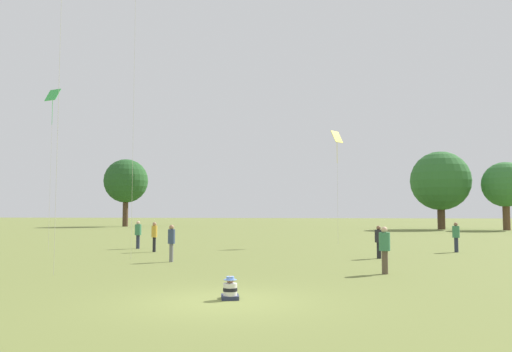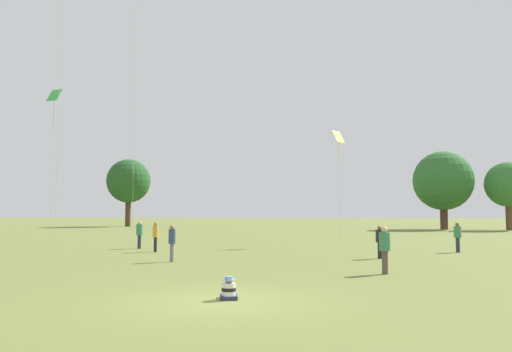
{
  "view_description": "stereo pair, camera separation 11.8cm",
  "coord_description": "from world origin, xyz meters",
  "px_view_note": "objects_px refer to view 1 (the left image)",
  "views": [
    {
      "loc": [
        2.45,
        -12.11,
        2.2
      ],
      "look_at": [
        0.05,
        6.09,
        3.5
      ],
      "focal_mm": 35.0,
      "sensor_mm": 36.0,
      "label": 1
    },
    {
      "loc": [
        2.57,
        -12.09,
        2.2
      ],
      "look_at": [
        0.05,
        6.09,
        3.5
      ],
      "focal_mm": 35.0,
      "sensor_mm": 36.0,
      "label": 2
    }
  ],
  "objects_px": {
    "kite_0": "(337,140)",
    "kite_3": "(53,101)",
    "person_standing_6": "(385,246)",
    "person_standing_4": "(138,232)",
    "person_standing_0": "(456,235)",
    "person_standing_2": "(171,240)",
    "distant_tree_1": "(440,181)",
    "distant_tree_2": "(505,185)",
    "distant_tree_0": "(126,181)",
    "person_standing_7": "(154,234)",
    "person_standing_3": "(379,239)",
    "seated_toddler": "(230,290)"
  },
  "relations": [
    {
      "from": "kite_0",
      "to": "kite_3",
      "type": "distance_m",
      "value": 17.72
    },
    {
      "from": "person_standing_6",
      "to": "person_standing_4",
      "type": "bearing_deg",
      "value": 169.43
    },
    {
      "from": "person_standing_0",
      "to": "person_standing_2",
      "type": "relative_size",
      "value": 1.0
    },
    {
      "from": "distant_tree_1",
      "to": "distant_tree_2",
      "type": "relative_size",
      "value": 1.2
    },
    {
      "from": "distant_tree_0",
      "to": "distant_tree_2",
      "type": "xyz_separation_m",
      "value": [
        49.47,
        -7.83,
        -1.28
      ]
    },
    {
      "from": "person_standing_7",
      "to": "kite_0",
      "type": "xyz_separation_m",
      "value": [
        10.06,
        7.1,
        5.96
      ]
    },
    {
      "from": "kite_0",
      "to": "person_standing_6",
      "type": "bearing_deg",
      "value": -95.82
    },
    {
      "from": "person_standing_6",
      "to": "distant_tree_1",
      "type": "bearing_deg",
      "value": 102.73
    },
    {
      "from": "person_standing_3",
      "to": "distant_tree_0",
      "type": "relative_size",
      "value": 0.16
    },
    {
      "from": "kite_0",
      "to": "distant_tree_1",
      "type": "distance_m",
      "value": 32.72
    },
    {
      "from": "person_standing_4",
      "to": "person_standing_3",
      "type": "bearing_deg",
      "value": -10.8
    },
    {
      "from": "person_standing_3",
      "to": "person_standing_2",
      "type": "bearing_deg",
      "value": -87.47
    },
    {
      "from": "seated_toddler",
      "to": "distant_tree_2",
      "type": "bearing_deg",
      "value": 51.57
    },
    {
      "from": "person_standing_3",
      "to": "person_standing_6",
      "type": "distance_m",
      "value": 5.87
    },
    {
      "from": "distant_tree_0",
      "to": "kite_0",
      "type": "bearing_deg",
      "value": -50.81
    },
    {
      "from": "person_standing_6",
      "to": "distant_tree_1",
      "type": "height_order",
      "value": "distant_tree_1"
    },
    {
      "from": "distant_tree_2",
      "to": "person_standing_3",
      "type": "bearing_deg",
      "value": -116.5
    },
    {
      "from": "kite_0",
      "to": "distant_tree_1",
      "type": "xyz_separation_m",
      "value": [
        13.35,
        29.85,
        -1.04
      ]
    },
    {
      "from": "person_standing_3",
      "to": "person_standing_7",
      "type": "relative_size",
      "value": 0.95
    },
    {
      "from": "person_standing_7",
      "to": "seated_toddler",
      "type": "bearing_deg",
      "value": 132.74
    },
    {
      "from": "person_standing_3",
      "to": "person_standing_7",
      "type": "bearing_deg",
      "value": -115.11
    },
    {
      "from": "person_standing_4",
      "to": "person_standing_7",
      "type": "xyz_separation_m",
      "value": [
        1.76,
        -2.21,
        0.01
      ]
    },
    {
      "from": "kite_3",
      "to": "seated_toddler",
      "type": "bearing_deg",
      "value": 15.59
    },
    {
      "from": "person_standing_4",
      "to": "kite_3",
      "type": "height_order",
      "value": "kite_3"
    },
    {
      "from": "person_standing_7",
      "to": "distant_tree_2",
      "type": "xyz_separation_m",
      "value": [
        30.29,
        35.14,
        4.31
      ]
    },
    {
      "from": "kite_3",
      "to": "distant_tree_2",
      "type": "relative_size",
      "value": 1.15
    },
    {
      "from": "person_standing_2",
      "to": "person_standing_4",
      "type": "bearing_deg",
      "value": -55.34
    },
    {
      "from": "person_standing_4",
      "to": "distant_tree_2",
      "type": "height_order",
      "value": "distant_tree_2"
    },
    {
      "from": "distant_tree_2",
      "to": "person_standing_7",
      "type": "bearing_deg",
      "value": -130.76
    },
    {
      "from": "person_standing_0",
      "to": "kite_0",
      "type": "distance_m",
      "value": 9.99
    },
    {
      "from": "distant_tree_2",
      "to": "person_standing_6",
      "type": "bearing_deg",
      "value": -113.81
    },
    {
      "from": "seated_toddler",
      "to": "distant_tree_0",
      "type": "xyz_separation_m",
      "value": [
        -25.91,
        56.74,
        6.32
      ]
    },
    {
      "from": "person_standing_6",
      "to": "person_standing_2",
      "type": "bearing_deg",
      "value": -171.68
    },
    {
      "from": "kite_0",
      "to": "kite_3",
      "type": "bearing_deg",
      "value": -165.88
    },
    {
      "from": "person_standing_3",
      "to": "person_standing_7",
      "type": "height_order",
      "value": "person_standing_7"
    },
    {
      "from": "kite_3",
      "to": "person_standing_7",
      "type": "bearing_deg",
      "value": 63.85
    },
    {
      "from": "person_standing_6",
      "to": "distant_tree_2",
      "type": "height_order",
      "value": "distant_tree_2"
    },
    {
      "from": "seated_toddler",
      "to": "kite_3",
      "type": "height_order",
      "value": "kite_3"
    },
    {
      "from": "person_standing_3",
      "to": "distant_tree_1",
      "type": "xyz_separation_m",
      "value": [
        11.77,
        39.19,
        4.99
      ]
    },
    {
      "from": "person_standing_2",
      "to": "kite_3",
      "type": "bearing_deg",
      "value": -25.54
    },
    {
      "from": "distant_tree_0",
      "to": "person_standing_2",
      "type": "bearing_deg",
      "value": -65.68
    },
    {
      "from": "person_standing_2",
      "to": "person_standing_6",
      "type": "height_order",
      "value": "person_standing_6"
    },
    {
      "from": "person_standing_2",
      "to": "person_standing_6",
      "type": "distance_m",
      "value": 9.24
    },
    {
      "from": "person_standing_2",
      "to": "distant_tree_1",
      "type": "distance_m",
      "value": 47.13
    },
    {
      "from": "person_standing_3",
      "to": "person_standing_4",
      "type": "relative_size",
      "value": 0.94
    },
    {
      "from": "kite_3",
      "to": "distant_tree_0",
      "type": "distance_m",
      "value": 45.12
    },
    {
      "from": "person_standing_7",
      "to": "distant_tree_1",
      "type": "distance_m",
      "value": 44.02
    },
    {
      "from": "seated_toddler",
      "to": "kite_0",
      "type": "relative_size",
      "value": 0.08
    },
    {
      "from": "seated_toddler",
      "to": "person_standing_6",
      "type": "height_order",
      "value": "person_standing_6"
    },
    {
      "from": "person_standing_0",
      "to": "kite_0",
      "type": "xyz_separation_m",
      "value": [
        -6.11,
        5.17,
        5.98
      ]
    }
  ]
}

